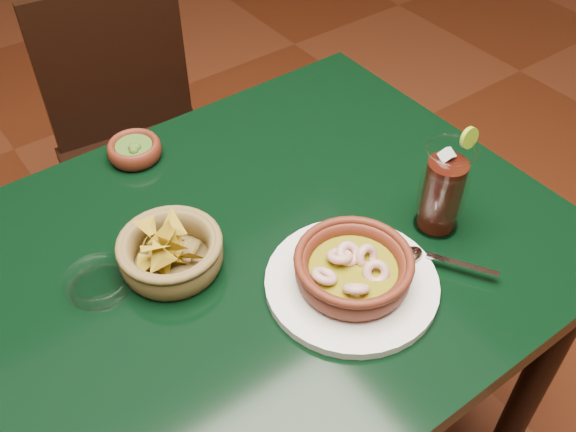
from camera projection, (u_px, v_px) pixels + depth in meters
dining_table at (215, 310)px, 1.09m from camera, size 1.20×0.80×0.75m
dining_chair at (140, 144)px, 1.69m from camera, size 0.45×0.45×0.87m
shrimp_plate at (353, 272)px, 0.98m from camera, size 0.33×0.27×0.07m
chip_basket at (171, 252)px, 1.01m from camera, size 0.20×0.20×0.11m
guacamole_ramekin at (134, 150)px, 1.21m from camera, size 0.12×0.12×0.04m
cola_drink at (443, 189)px, 1.04m from camera, size 0.16×0.16×0.19m
glass_ashtray at (99, 282)px, 0.99m from camera, size 0.12×0.12×0.03m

